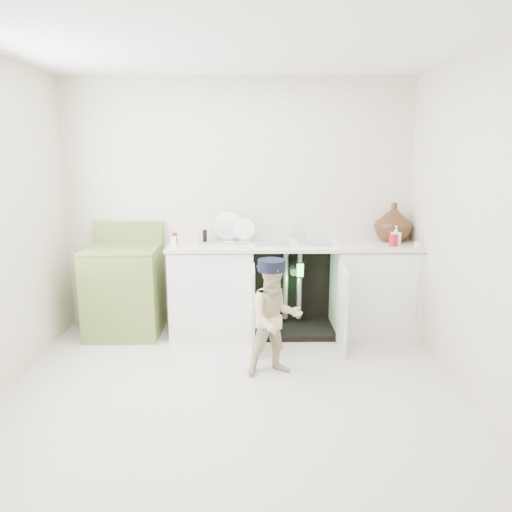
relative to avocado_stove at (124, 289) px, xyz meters
The scene contains 5 objects.
ground 1.69m from the avocado_stove, 46.52° to the right, with size 3.50×3.50×0.00m, color #B9B0A2.
room_shell 1.81m from the avocado_stove, 46.52° to the right, with size 6.00×5.50×1.26m.
counter_run 1.72m from the avocado_stove, ahead, with size 2.44×1.02×1.28m.
avocado_stove is the anchor object (origin of this frame).
repair_worker 1.72m from the avocado_stove, 33.16° to the right, with size 0.56×0.86×0.96m.
Camera 1 is at (0.13, -3.57, 1.82)m, focal length 35.00 mm.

